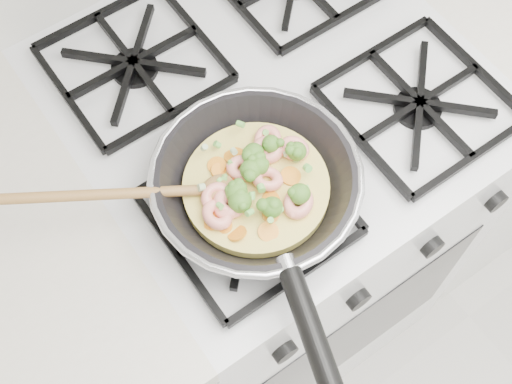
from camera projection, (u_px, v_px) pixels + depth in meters
stove at (269, 215)px, 1.41m from camera, size 0.60×0.60×0.92m
skillet at (256, 187)px, 0.88m from camera, size 0.43×0.46×0.10m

